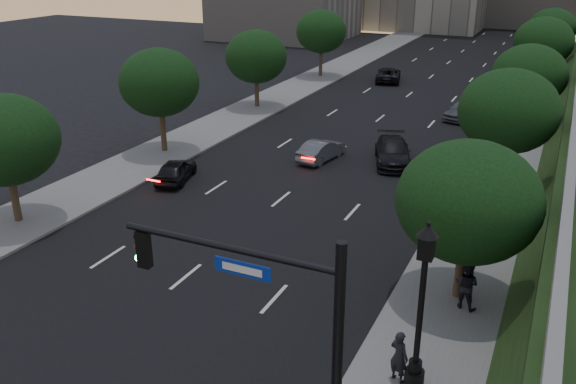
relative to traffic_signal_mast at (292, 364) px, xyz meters
The scene contains 23 objects.
ground 9.31m from the traffic_signal_mast, 162.74° to the left, with size 160.00×160.00×0.00m, color black.
road_surface 33.75m from the traffic_signal_mast, 104.09° to the left, with size 16.00×140.00×0.02m, color black.
sidewalk_right 32.80m from the traffic_signal_mast, 86.34° to the left, with size 4.50×140.00×0.15m, color slate.
sidewalk_left 37.56m from the traffic_signal_mast, 119.51° to the left, with size 4.50×140.00×0.15m, color slate.
tree_right_a 10.76m from the traffic_signal_mast, 78.55° to the left, with size 5.20×5.20×6.24m.
tree_right_b 22.65m from the traffic_signal_mast, 84.59° to the left, with size 5.20×5.20×6.74m.
tree_right_c 35.60m from the traffic_signal_mast, 86.56° to the left, with size 5.20×5.20×6.24m.
tree_right_d 49.59m from the traffic_signal_mast, 87.53° to the left, with size 5.20×5.20×6.74m.
tree_right_e 64.57m from the traffic_signal_mast, 88.11° to the left, with size 5.20×5.20×6.24m.
tree_left_a 20.35m from the traffic_signal_mast, 155.19° to the left, with size 5.00×5.00×6.34m.
tree_left_b 27.63m from the traffic_signal_mast, 131.96° to the left, with size 5.00×5.00×6.71m.
tree_left_c 38.29m from the traffic_signal_mast, 118.84° to the left, with size 5.00×5.00×6.34m.
tree_left_d 51.01m from the traffic_signal_mast, 111.23° to the left, with size 5.00×5.00×6.71m.
traffic_signal_mast is the anchor object (origin of this frame).
street_lamp 5.22m from the traffic_signal_mast, 68.29° to the left, with size 0.64×0.64×5.62m.
sedan_near_left 22.39m from the traffic_signal_mast, 131.86° to the left, with size 1.54×3.83×1.30m, color black.
sedan_mid_left 25.14m from the traffic_signal_mast, 110.26° to the left, with size 1.37×3.94×1.30m, color #575A5F.
sedan_far_left 49.84m from the traffic_signal_mast, 103.44° to the left, with size 2.28×4.95×1.38m, color black.
sedan_near_right 25.26m from the traffic_signal_mast, 100.15° to the left, with size 2.06×5.06×1.47m, color black.
sedan_far_right 37.23m from the traffic_signal_mast, 93.61° to the left, with size 1.73×4.30×1.47m, color #585A60.
pedestrian_a 5.65m from the traffic_signal_mast, 73.99° to the left, with size 0.63×0.42×1.74m, color black.
pedestrian_b 10.44m from the traffic_signal_mast, 75.60° to the left, with size 0.90×0.70×1.86m, color black.
pedestrian_c 15.58m from the traffic_signal_mast, 83.70° to the left, with size 0.98×0.41×1.67m, color black.
Camera 1 is at (12.87, -12.89, 12.51)m, focal length 38.00 mm.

